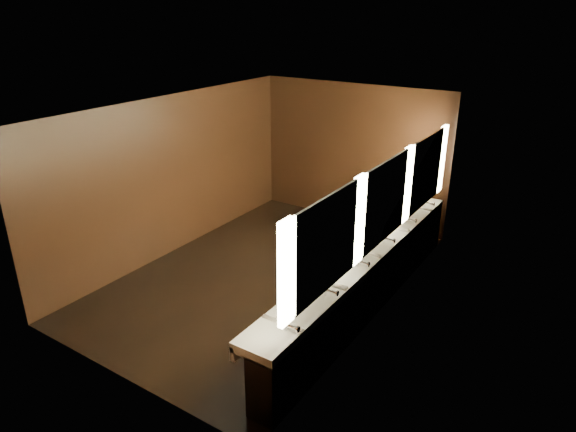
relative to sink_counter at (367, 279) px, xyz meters
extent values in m
plane|color=black|center=(-1.79, 0.00, -0.50)|extent=(6.00, 6.00, 0.00)
cube|color=#2D2D2B|center=(-1.79, 0.00, 2.30)|extent=(4.00, 6.00, 0.02)
cube|color=black|center=(-1.79, 3.00, 0.90)|extent=(4.00, 0.02, 2.80)
cube|color=black|center=(-1.79, -3.00, 0.90)|extent=(4.00, 0.02, 2.80)
cube|color=black|center=(-3.79, 0.00, 0.90)|extent=(0.02, 6.00, 2.80)
cube|color=black|center=(0.21, 0.00, 0.90)|extent=(0.02, 6.00, 2.80)
cube|color=black|center=(0.03, 0.00, -0.09)|extent=(0.36, 5.40, 0.81)
cube|color=silver|center=(-0.07, 0.00, 0.35)|extent=(0.55, 5.40, 0.12)
cube|color=silver|center=(-0.31, 0.00, 0.27)|extent=(0.06, 5.40, 0.18)
cylinder|color=silver|center=(0.12, -2.20, 0.49)|extent=(0.18, 0.04, 0.04)
cylinder|color=silver|center=(0.12, -1.32, 0.49)|extent=(0.18, 0.04, 0.04)
cylinder|color=silver|center=(0.12, -0.44, 0.49)|extent=(0.18, 0.04, 0.04)
cylinder|color=silver|center=(0.12, 0.44, 0.49)|extent=(0.18, 0.04, 0.04)
cylinder|color=silver|center=(0.12, 1.32, 0.49)|extent=(0.18, 0.04, 0.04)
cylinder|color=silver|center=(0.12, 2.20, 0.49)|extent=(0.18, 0.04, 0.04)
cube|color=#FAF2BD|center=(0.18, -2.40, 1.25)|extent=(0.06, 0.22, 1.15)
cube|color=white|center=(0.19, -1.60, 1.25)|extent=(0.03, 1.32, 1.15)
cube|color=#FAF2BD|center=(0.18, -0.80, 1.25)|extent=(0.06, 0.23, 1.15)
cube|color=white|center=(0.19, 0.00, 1.25)|extent=(0.03, 1.32, 1.15)
cube|color=#FAF2BD|center=(0.18, 0.80, 1.25)|extent=(0.06, 0.23, 1.15)
cube|color=white|center=(0.19, 1.60, 1.25)|extent=(0.03, 1.32, 1.15)
cube|color=#FAF2BD|center=(0.18, 2.40, 1.25)|extent=(0.06, 0.22, 1.15)
imported|color=#98B5E3|center=(-0.62, 0.08, 0.24)|extent=(0.52, 0.63, 1.48)
cylinder|color=black|center=(-0.22, -2.27, -0.23)|extent=(0.35, 0.35, 0.53)
camera|label=1|loc=(2.62, -6.09, 3.70)|focal=32.00mm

